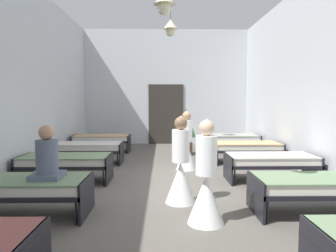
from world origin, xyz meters
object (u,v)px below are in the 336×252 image
at_px(bed_right_row_3, 246,147).
at_px(patient_seated_primary, 47,159).
at_px(potted_plant, 186,127).
at_px(bed_right_row_4, 231,139).
at_px(bed_left_row_1, 24,187).
at_px(bed_left_row_3, 88,148).
at_px(bed_right_row_2, 271,161).
at_px(bed_left_row_4, 102,139).
at_px(nurse_far_aisle, 186,149).
at_px(bed_right_row_1, 316,186).
at_px(nurse_near_aisle, 206,187).
at_px(bed_left_row_2, 66,162).
at_px(nurse_mid_aisle, 181,172).

distance_m(bed_right_row_3, patient_seated_primary, 5.59).
bearing_deg(potted_plant, bed_right_row_4, 22.61).
bearing_deg(bed_left_row_1, bed_left_row_3, 90.00).
height_order(bed_right_row_2, bed_left_row_4, same).
distance_m(nurse_far_aisle, potted_plant, 2.05).
distance_m(bed_left_row_3, bed_right_row_3, 4.43).
bearing_deg(bed_left_row_4, bed_right_row_3, -23.24).
distance_m(patient_seated_primary, potted_plant, 5.61).
relative_size(bed_right_row_1, patient_seated_primary, 2.38).
bearing_deg(nurse_near_aisle, bed_left_row_4, -138.11).
height_order(bed_right_row_1, nurse_far_aisle, nurse_far_aisle).
bearing_deg(bed_left_row_3, bed_right_row_3, 0.00).
height_order(bed_right_row_4, nurse_far_aisle, nurse_far_aisle).
height_order(bed_left_row_1, bed_left_row_3, same).
bearing_deg(bed_left_row_2, patient_seated_primary, -79.53).
xyz_separation_m(bed_right_row_2, nurse_far_aisle, (-1.75, 1.12, 0.09)).
relative_size(nurse_near_aisle, patient_seated_primary, 1.86).
bearing_deg(bed_left_row_3, bed_right_row_2, -23.24).
xyz_separation_m(bed_left_row_1, potted_plant, (2.83, 5.04, 0.47)).
height_order(bed_right_row_3, potted_plant, potted_plant).
height_order(bed_right_row_1, bed_right_row_3, same).
xyz_separation_m(bed_left_row_4, bed_right_row_4, (4.43, 0.00, 0.00)).
distance_m(bed_right_row_3, bed_left_row_4, 4.82).
bearing_deg(bed_right_row_3, bed_right_row_1, -90.00).
xyz_separation_m(bed_left_row_1, nurse_near_aisle, (2.69, -0.32, 0.09)).
height_order(nurse_far_aisle, patient_seated_primary, nurse_far_aisle).
bearing_deg(bed_left_row_4, bed_right_row_4, 0.00).
bearing_deg(bed_left_row_1, nurse_mid_aisle, 13.10).
bearing_deg(bed_left_row_4, bed_left_row_1, -90.00).
distance_m(bed_right_row_4, potted_plant, 1.79).
distance_m(bed_right_row_3, nurse_mid_aisle, 3.83).
xyz_separation_m(nurse_near_aisle, nurse_far_aisle, (-0.01, 3.34, 0.00)).
xyz_separation_m(bed_right_row_3, nurse_near_aisle, (-1.74, -4.12, 0.09)).
distance_m(bed_right_row_2, nurse_far_aisle, 2.08).
bearing_deg(bed_left_row_2, bed_right_row_1, -23.24).
bearing_deg(bed_right_row_3, bed_right_row_4, 90.00).
relative_size(patient_seated_primary, potted_plant, 0.53).
distance_m(nurse_near_aisle, potted_plant, 5.37).
height_order(nurse_mid_aisle, nurse_far_aisle, same).
distance_m(bed_left_row_1, patient_seated_primary, 0.55).
xyz_separation_m(bed_right_row_2, nurse_mid_aisle, (-2.04, -1.34, 0.09)).
relative_size(bed_left_row_1, bed_right_row_3, 1.00).
xyz_separation_m(patient_seated_primary, potted_plant, (2.48, 5.03, 0.04)).
bearing_deg(bed_left_row_2, bed_left_row_4, 90.00).
bearing_deg(bed_left_row_1, bed_right_row_2, 23.24).
bearing_deg(potted_plant, bed_right_row_3, -37.73).
height_order(bed_left_row_2, nurse_mid_aisle, nurse_mid_aisle).
height_order(bed_right_row_4, patient_seated_primary, patient_seated_primary).
bearing_deg(bed_right_row_4, patient_seated_primary, -125.59).
height_order(bed_left_row_1, bed_right_row_2, same).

